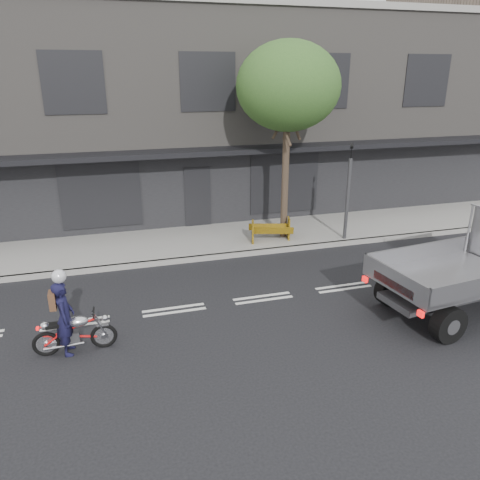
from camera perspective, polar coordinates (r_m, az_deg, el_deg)
name	(u,v)px	position (r m, az deg, el deg)	size (l,w,h in m)	color
ground	(263,298)	(12.70, 2.81, -7.11)	(80.00, 80.00, 0.00)	black
sidewalk	(221,239)	(16.82, -2.34, 0.12)	(32.00, 3.20, 0.15)	gray
kerb	(233,255)	(15.37, -0.91, -1.82)	(32.00, 0.20, 0.15)	gray
building_main	(185,112)	(22.37, -6.71, 15.25)	(26.00, 10.00, 8.00)	slate
street_tree	(288,87)	(16.03, 5.89, 18.07)	(3.40, 3.40, 6.74)	#382B21
traffic_light_pole	(348,197)	(16.64, 12.98, 5.08)	(0.12, 0.12, 3.50)	#2D2D30
motorcycle	(74,332)	(10.86, -19.53, -10.54)	(1.76, 0.51, 0.91)	black
rider	(65,318)	(10.70, -20.57, -8.90)	(0.61, 0.40, 1.67)	black
construction_barrier	(273,231)	(16.18, 4.03, 1.05)	(1.42, 0.57, 0.80)	#D79B0B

